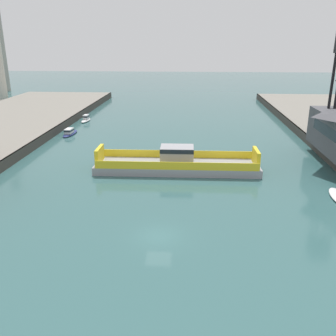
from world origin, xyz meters
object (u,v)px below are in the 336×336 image
chain_ferry (177,163)px  moored_boat_near_left (86,119)px  moored_boat_mid_left (70,132)px  smokestack_distant_b (0,44)px

chain_ferry → moored_boat_near_left: 40.01m
moored_boat_mid_left → moored_boat_near_left: bearing=91.6°
moored_boat_near_left → moored_boat_mid_left: size_ratio=0.78×
chain_ferry → moored_boat_near_left: size_ratio=4.74×
smokestack_distant_b → moored_boat_near_left: bearing=-49.3°
smokestack_distant_b → chain_ferry: bearing=-51.6°
chain_ferry → smokestack_distant_b: size_ratio=0.74×
smokestack_distant_b → moored_boat_mid_left: bearing=-55.2°
moored_boat_mid_left → smokestack_distant_b: bearing=124.8°
chain_ferry → moored_boat_near_left: chain_ferry is taller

